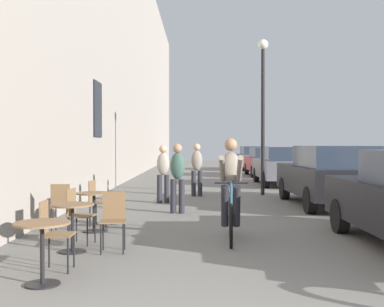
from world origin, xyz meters
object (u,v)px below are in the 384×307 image
at_px(cafe_chair_far_toward_wall, 97,200).
at_px(cyclist_on_bicycle, 231,191).
at_px(pedestrian_far, 197,167).
at_px(parked_car_fifth, 253,158).
at_px(parked_car_third, 281,165).
at_px(cafe_chair_mid_toward_street, 113,217).
at_px(cafe_chair_far_toward_street, 62,204).
at_px(pedestrian_near, 177,174).
at_px(parked_car_fourth, 265,161).
at_px(pedestrian_mid, 163,170).
at_px(street_lamp, 263,97).
at_px(cafe_chair_near_toward_street, 52,230).
at_px(cafe_table_near, 42,240).
at_px(parked_car_second, 329,175).
at_px(cafe_chair_mid_toward_wall, 77,212).
at_px(cafe_table_far, 94,203).
at_px(cafe_table_mid, 72,217).

height_order(cafe_chair_far_toward_wall, cyclist_on_bicycle, cyclist_on_bicycle).
bearing_deg(cyclist_on_bicycle, cafe_chair_far_toward_wall, 153.22).
bearing_deg(pedestrian_far, parked_car_fifth, 77.15).
xyz_separation_m(parked_car_third, parked_car_fifth, (0.11, 10.92, -0.01)).
bearing_deg(cafe_chair_mid_toward_street, cafe_chair_far_toward_street, 128.67).
relative_size(pedestrian_near, parked_car_fourth, 0.40).
distance_m(cafe_chair_far_toward_street, parked_car_third, 11.67).
height_order(pedestrian_mid, street_lamp, street_lamp).
bearing_deg(parked_car_fourth, cyclist_on_bicycle, -99.95).
height_order(cafe_chair_near_toward_street, cyclist_on_bicycle, cyclist_on_bicycle).
relative_size(cafe_table_near, parked_car_third, 0.17).
relative_size(cafe_table_near, parked_car_fourth, 0.18).
bearing_deg(pedestrian_mid, parked_car_second, -8.36).
xyz_separation_m(cafe_chair_far_toward_wall, pedestrian_near, (1.51, 1.73, 0.39)).
distance_m(cyclist_on_bicycle, pedestrian_far, 6.70).
bearing_deg(cafe_chair_far_toward_wall, pedestrian_mid, 74.28).
distance_m(pedestrian_mid, pedestrian_far, 1.95).
bearing_deg(parked_car_fourth, cafe_chair_far_toward_street, -110.78).
distance_m(cafe_chair_mid_toward_wall, parked_car_fifth, 22.71).
height_order(cafe_chair_near_toward_street, pedestrian_mid, pedestrian_mid).
distance_m(cafe_chair_mid_toward_wall, parked_car_fourth, 17.25).
bearing_deg(pedestrian_mid, cafe_chair_far_toward_street, -109.26).
height_order(cafe_chair_far_toward_street, pedestrian_far, pedestrian_far).
height_order(pedestrian_mid, parked_car_fifth, pedestrian_mid).
bearing_deg(cafe_chair_far_toward_street, pedestrian_near, 50.57).
bearing_deg(parked_car_fifth, cafe_chair_mid_toward_wall, -103.54).
bearing_deg(cafe_chair_near_toward_street, cafe_chair_far_toward_wall, 92.34).
relative_size(cafe_chair_mid_toward_street, cyclist_on_bicycle, 0.51).
relative_size(cafe_chair_mid_toward_wall, cyclist_on_bicycle, 0.51).
bearing_deg(street_lamp, cafe_chair_far_toward_street, -124.88).
relative_size(pedestrian_mid, parked_car_fourth, 0.39).
distance_m(cafe_chair_mid_toward_street, pedestrian_mid, 5.92).
bearing_deg(cafe_chair_mid_toward_street, cafe_table_far, 111.93).
xyz_separation_m(cafe_chair_far_toward_wall, pedestrian_far, (1.95, 5.39, 0.40)).
bearing_deg(pedestrian_far, parked_car_second, -34.58).
distance_m(cafe_chair_mid_toward_wall, pedestrian_far, 7.37).
relative_size(cafe_chair_far_toward_street, parked_car_third, 0.21).
bearing_deg(cafe_table_mid, cafe_chair_far_toward_wall, 92.93).
xyz_separation_m(pedestrian_mid, parked_car_third, (4.22, 5.77, -0.11)).
distance_m(cafe_table_mid, cyclist_on_bicycle, 2.65).
xyz_separation_m(cafe_chair_mid_toward_wall, parked_car_fourth, (5.30, 16.42, 0.23)).
bearing_deg(pedestrian_near, cafe_table_near, -102.78).
distance_m(cafe_table_near, cafe_chair_near_toward_street, 0.63).
xyz_separation_m(pedestrian_near, pedestrian_mid, (-0.48, 1.94, -0.02)).
height_order(cafe_table_near, cafe_chair_far_toward_street, cafe_chair_far_toward_street).
distance_m(street_lamp, parked_car_fifth, 14.82).
relative_size(cafe_table_far, parked_car_second, 0.16).
bearing_deg(parked_car_second, cafe_chair_mid_toward_street, -131.49).
xyz_separation_m(pedestrian_near, parked_car_fourth, (3.84, 12.97, -0.17)).
xyz_separation_m(cafe_chair_mid_toward_wall, pedestrian_near, (1.46, 3.45, 0.39)).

